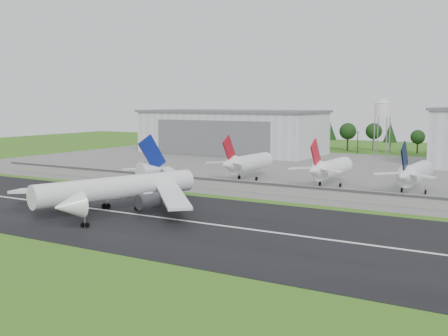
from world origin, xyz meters
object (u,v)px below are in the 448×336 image
Objects in this scene: parked_jet_red_a at (246,163)px; parked_jet_navy at (413,174)px; parked_jet_red_b at (329,168)px; ground_vehicle at (57,204)px; main_airliner at (117,193)px.

parked_jet_navy is (57.12, -0.00, -0.02)m from parked_jet_red_a.
parked_jet_navy reaches higher than parked_jet_red_b.
parked_jet_red_a reaches higher than ground_vehicle.
main_airliner is 13.60× the size of ground_vehicle.
main_airliner is 67.01m from parked_jet_red_a.
parked_jet_red_a is 30.59m from parked_jet_red_b.
main_airliner is at bearing -130.61° from parked_jet_navy.
ground_vehicle is at bearing -137.73° from parked_jet_navy.
ground_vehicle is at bearing -125.67° from parked_jet_red_b.
parked_jet_red_b is at bearing -0.03° from parked_jet_red_a.
parked_jet_red_a is at bearing 179.97° from parked_jet_red_b.
main_airliner is at bearing -114.78° from parked_jet_red_b.
ground_vehicle is 103.28m from parked_jet_navy.
main_airliner is 1.85× the size of parked_jet_red_b.
parked_jet_red_a reaches higher than parked_jet_red_b.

